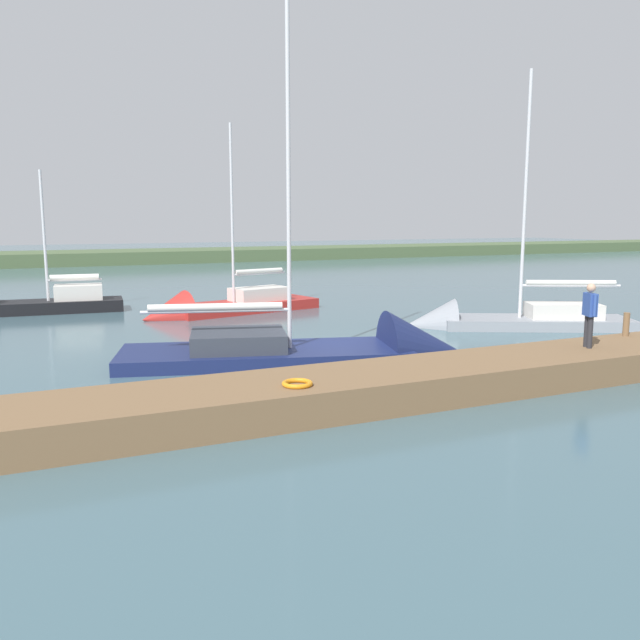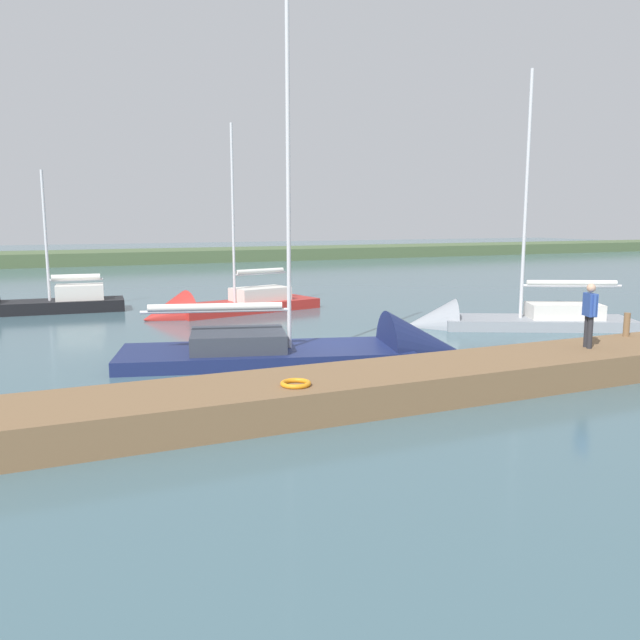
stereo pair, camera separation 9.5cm
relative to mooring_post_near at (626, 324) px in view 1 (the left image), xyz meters
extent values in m
plane|color=#42606B|center=(7.61, -4.69, -1.11)|extent=(200.00, 200.00, 0.00)
cube|color=#4C603D|center=(7.61, -52.14, -1.11)|extent=(180.00, 8.00, 2.40)
cube|color=brown|center=(7.61, 0.89, -0.73)|extent=(21.76, 2.54, 0.76)
cylinder|color=brown|center=(0.00, 0.00, 0.00)|extent=(0.19, 0.19, 0.71)
torus|color=orange|center=(11.32, 1.40, -0.31)|extent=(0.66, 0.66, 0.10)
cube|color=#B22823|center=(7.34, -14.85, -1.05)|extent=(7.28, 3.80, 0.79)
cone|color=#B22823|center=(11.26, -13.92, -1.05)|extent=(2.49, 2.66, 2.25)
cube|color=silver|center=(6.59, -15.03, -0.35)|extent=(2.90, 2.08, 0.61)
cylinder|color=silver|center=(7.94, -14.71, 3.36)|extent=(0.12, 0.12, 8.02)
cylinder|color=silver|center=(6.57, -15.03, 0.62)|extent=(2.75, 0.74, 0.09)
cylinder|color=silver|center=(6.57, -15.03, 0.74)|extent=(2.51, 0.78, 0.20)
cube|color=navy|center=(10.03, -4.33, -1.10)|extent=(9.13, 5.08, 0.77)
cone|color=navy|center=(5.15, -2.99, -1.10)|extent=(3.27, 3.47, 2.89)
cube|color=#333842|center=(10.82, -4.55, -0.44)|extent=(3.26, 2.87, 0.55)
cylinder|color=silver|center=(9.33, -4.14, 4.91)|extent=(0.12, 0.12, 11.26)
cylinder|color=silver|center=(11.43, -4.72, 0.46)|extent=(4.24, 1.25, 0.10)
cylinder|color=silver|center=(11.43, -4.72, 0.58)|extent=(3.85, 1.25, 0.22)
cube|color=gray|center=(-1.77, -5.73, -1.10)|extent=(7.53, 5.22, 0.78)
cone|color=gray|center=(2.00, -7.58, -1.10)|extent=(2.80, 2.90, 2.24)
cube|color=silver|center=(-2.72, -5.26, -0.42)|extent=(3.12, 2.53, 0.57)
cylinder|color=silver|center=(-1.20, -6.01, 4.00)|extent=(0.13, 0.13, 9.42)
cylinder|color=silver|center=(-2.92, -5.16, 0.57)|extent=(3.50, 1.79, 0.10)
cylinder|color=silver|center=(-2.92, -5.16, 0.69)|extent=(3.20, 1.71, 0.20)
cube|color=black|center=(15.39, -18.21, -0.99)|extent=(5.96, 2.42, 0.85)
cube|color=silver|center=(14.43, -18.13, -0.22)|extent=(2.21, 1.58, 0.69)
cylinder|color=silver|center=(15.75, -18.24, 2.39)|extent=(0.13, 0.13, 5.91)
cylinder|color=silver|center=(14.57, -18.14, 0.36)|extent=(2.37, 0.30, 0.10)
cylinder|color=silver|center=(14.57, -18.14, 0.48)|extent=(2.15, 0.45, 0.27)
cylinder|color=#28282D|center=(2.41, 0.75, 0.09)|extent=(0.14, 0.14, 0.88)
cylinder|color=#28282D|center=(2.49, 0.95, 0.09)|extent=(0.14, 0.14, 0.88)
cube|color=#2D4C9E|center=(2.45, 0.85, 0.84)|extent=(0.38, 0.53, 0.62)
sphere|color=tan|center=(2.45, 0.85, 1.30)|extent=(0.24, 0.24, 0.24)
cylinder|color=#2D4C9E|center=(2.34, 0.58, 0.85)|extent=(0.09, 0.09, 0.59)
cylinder|color=#2D4C9E|center=(2.56, 1.12, 0.85)|extent=(0.09, 0.09, 0.59)
camera|label=1|loc=(16.30, 13.68, 3.15)|focal=36.01mm
camera|label=2|loc=(16.21, 13.72, 3.15)|focal=36.01mm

